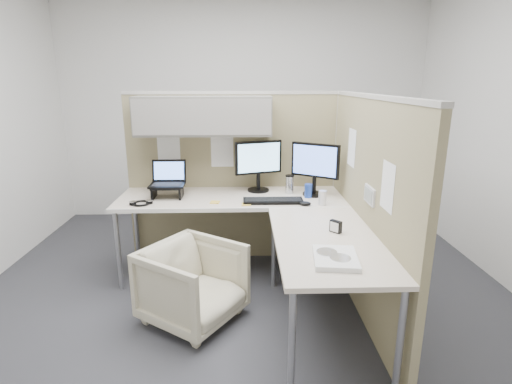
{
  "coord_description": "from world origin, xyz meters",
  "views": [
    {
      "loc": [
        0.0,
        -2.86,
        1.72
      ],
      "look_at": [
        0.1,
        0.25,
        0.85
      ],
      "focal_mm": 28.0,
      "sensor_mm": 36.0,
      "label": 1
    }
  ],
  "objects_px": {
    "keyboard": "(273,201)",
    "office_chair": "(193,280)",
    "monitor_left": "(258,162)",
    "desk": "(260,216)"
  },
  "relations": [
    {
      "from": "desk",
      "to": "office_chair",
      "type": "relative_size",
      "value": 3.15
    },
    {
      "from": "office_chair",
      "to": "desk",
      "type": "bearing_deg",
      "value": -20.48
    },
    {
      "from": "keyboard",
      "to": "office_chair",
      "type": "bearing_deg",
      "value": -137.16
    },
    {
      "from": "office_chair",
      "to": "monitor_left",
      "type": "relative_size",
      "value": 1.36
    },
    {
      "from": "monitor_left",
      "to": "desk",
      "type": "bearing_deg",
      "value": -109.44
    },
    {
      "from": "office_chair",
      "to": "keyboard",
      "type": "height_order",
      "value": "keyboard"
    },
    {
      "from": "office_chair",
      "to": "monitor_left",
      "type": "distance_m",
      "value": 1.27
    },
    {
      "from": "desk",
      "to": "office_chair",
      "type": "bearing_deg",
      "value": -145.15
    },
    {
      "from": "desk",
      "to": "monitor_left",
      "type": "bearing_deg",
      "value": 88.86
    },
    {
      "from": "monitor_left",
      "to": "keyboard",
      "type": "xyz_separation_m",
      "value": [
        0.11,
        -0.36,
        -0.26
      ]
    }
  ]
}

